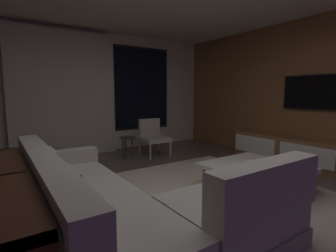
# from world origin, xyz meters

# --- Properties ---
(floor) EXTENTS (9.20, 9.20, 0.00)m
(floor) POSITION_xyz_m (0.00, 0.00, 0.00)
(floor) COLOR #564C44
(back_wall_with_window) EXTENTS (6.60, 0.30, 2.70)m
(back_wall_with_window) POSITION_xyz_m (-0.06, 3.62, 1.34)
(back_wall_with_window) COLOR beige
(back_wall_with_window) RESTS_ON floor
(media_wall) EXTENTS (0.12, 7.80, 2.70)m
(media_wall) POSITION_xyz_m (3.06, 0.00, 1.35)
(media_wall) COLOR brown
(media_wall) RESTS_ON floor
(area_rug) EXTENTS (3.20, 3.80, 0.01)m
(area_rug) POSITION_xyz_m (0.35, -0.10, 0.01)
(area_rug) COLOR beige
(area_rug) RESTS_ON floor
(sectional_couch) EXTENTS (1.98, 2.50, 0.82)m
(sectional_couch) POSITION_xyz_m (-0.87, -0.06, 0.29)
(sectional_couch) COLOR gray
(sectional_couch) RESTS_ON floor
(coffee_table) EXTENTS (1.16, 1.16, 0.36)m
(coffee_table) POSITION_xyz_m (1.10, 0.02, 0.19)
(coffee_table) COLOR #402316
(coffee_table) RESTS_ON floor
(book_stack_on_coffee_table) EXTENTS (0.28, 0.18, 0.11)m
(book_stack_on_coffee_table) POSITION_xyz_m (1.16, -0.12, 0.41)
(book_stack_on_coffee_table) COLOR #D06585
(book_stack_on_coffee_table) RESTS_ON coffee_table
(accent_chair_near_window) EXTENTS (0.56, 0.58, 0.78)m
(accent_chair_near_window) POSITION_xyz_m (1.01, 2.58, 0.43)
(accent_chair_near_window) COLOR #B2ADA0
(accent_chair_near_window) RESTS_ON floor
(side_stool) EXTENTS (0.32, 0.32, 0.46)m
(side_stool) POSITION_xyz_m (0.40, 2.56, 0.37)
(side_stool) COLOR #333338
(side_stool) RESTS_ON floor
(media_console) EXTENTS (0.46, 3.10, 0.52)m
(media_console) POSITION_xyz_m (2.77, 0.05, 0.25)
(media_console) COLOR brown
(media_console) RESTS_ON floor
(mounted_tv) EXTENTS (0.05, 1.07, 0.62)m
(mounted_tv) POSITION_xyz_m (2.95, 0.25, 1.35)
(mounted_tv) COLOR black
(console_table_behind_couch) EXTENTS (0.40, 2.10, 0.74)m
(console_table_behind_couch) POSITION_xyz_m (-1.78, 0.07, 0.42)
(console_table_behind_couch) COLOR #402316
(console_table_behind_couch) RESTS_ON floor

